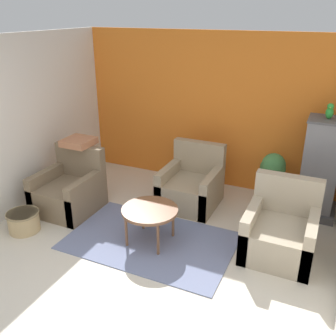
{
  "coord_description": "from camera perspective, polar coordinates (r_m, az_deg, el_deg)",
  "views": [
    {
      "loc": [
        1.88,
        -2.45,
        2.79
      ],
      "look_at": [
        0.0,
        1.63,
        0.87
      ],
      "focal_mm": 40.0,
      "sensor_mm": 36.0,
      "label": 1
    }
  ],
  "objects": [
    {
      "name": "ground_plane",
      "position": [
        4.15,
        -10.03,
        -19.47
      ],
      "size": [
        20.0,
        20.0,
        0.0
      ],
      "primitive_type": "plane",
      "color": "beige",
      "rests_on": "ground"
    },
    {
      "name": "potted_plant",
      "position": [
        5.84,
        15.64,
        -0.52
      ],
      "size": [
        0.39,
        0.36,
        0.82
      ],
      "color": "#66605B",
      "rests_on": "ground_plane"
    },
    {
      "name": "wall_back_accent",
      "position": [
        6.23,
        6.48,
        8.64
      ],
      "size": [
        4.51,
        0.06,
        2.5
      ],
      "color": "orange",
      "rests_on": "ground_plane"
    },
    {
      "name": "armchair_left",
      "position": [
        5.76,
        -14.74,
        -3.46
      ],
      "size": [
        0.81,
        0.86,
        0.92
      ],
      "color": "#7A664C",
      "rests_on": "ground_plane"
    },
    {
      "name": "area_rug",
      "position": [
        4.96,
        -2.69,
        -11.01
      ],
      "size": [
        2.13,
        1.34,
        0.01
      ],
      "color": "slate",
      "rests_on": "ground_plane"
    },
    {
      "name": "wall_left",
      "position": [
        5.98,
        -19.9,
        6.81
      ],
      "size": [
        0.06,
        3.26,
        2.5
      ],
      "color": "silver",
      "rests_on": "ground_plane"
    },
    {
      "name": "armchair_middle",
      "position": [
        5.72,
        3.57,
        -2.88
      ],
      "size": [
        0.81,
        0.86,
        0.92
      ],
      "color": "#9E896B",
      "rests_on": "ground_plane"
    },
    {
      "name": "armchair_right",
      "position": [
        4.8,
        16.74,
        -9.4
      ],
      "size": [
        0.81,
        0.86,
        0.92
      ],
      "color": "tan",
      "rests_on": "ground_plane"
    },
    {
      "name": "birdcage",
      "position": [
        5.7,
        22.1,
        -0.26
      ],
      "size": [
        0.6,
        0.6,
        1.44
      ],
      "color": "#555559",
      "rests_on": "ground_plane"
    },
    {
      "name": "wicker_basket",
      "position": [
        5.46,
        -21.14,
        -7.51
      ],
      "size": [
        0.43,
        0.43,
        0.28
      ],
      "color": "tan",
      "rests_on": "ground_plane"
    },
    {
      "name": "throw_pillow",
      "position": [
        5.73,
        -13.46,
        3.89
      ],
      "size": [
        0.42,
        0.42,
        0.1
      ],
      "color": "#B2704C",
      "rests_on": "armchair_left"
    },
    {
      "name": "parrot",
      "position": [
        5.45,
        23.42,
        7.92
      ],
      "size": [
        0.1,
        0.18,
        0.22
      ],
      "color": "green",
      "rests_on": "birdcage"
    },
    {
      "name": "coffee_table",
      "position": [
        4.74,
        -2.79,
        -6.69
      ],
      "size": [
        0.72,
        0.72,
        0.48
      ],
      "color": "brown",
      "rests_on": "ground_plane"
    }
  ]
}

